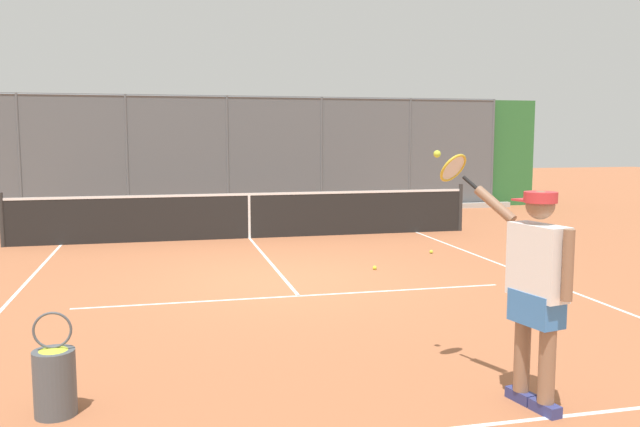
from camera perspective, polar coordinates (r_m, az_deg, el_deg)
ground_plane at (r=10.02m, az=-3.00°, el=-5.77°), size 60.00×60.00×0.00m
court_line_markings at (r=8.81m, az=-1.52°, el=-7.48°), size 7.57×9.51×0.01m
fence_backdrop at (r=19.08m, az=-8.12°, el=4.98°), size 18.97×1.37×3.25m
tennis_net at (r=14.04m, az=-6.11°, el=-0.14°), size 9.73×0.09×1.07m
tennis_player at (r=5.50m, az=18.02°, el=-5.52°), size 0.68×1.36×2.04m
tennis_ball_near_baseline at (r=12.40m, az=9.55°, el=-3.26°), size 0.07×0.07×0.07m
tennis_ball_mid_court at (r=10.81m, az=4.73°, el=-4.67°), size 0.07×0.07×0.07m
ball_basket at (r=5.67m, az=-21.86°, el=-13.00°), size 0.32×0.32×0.83m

